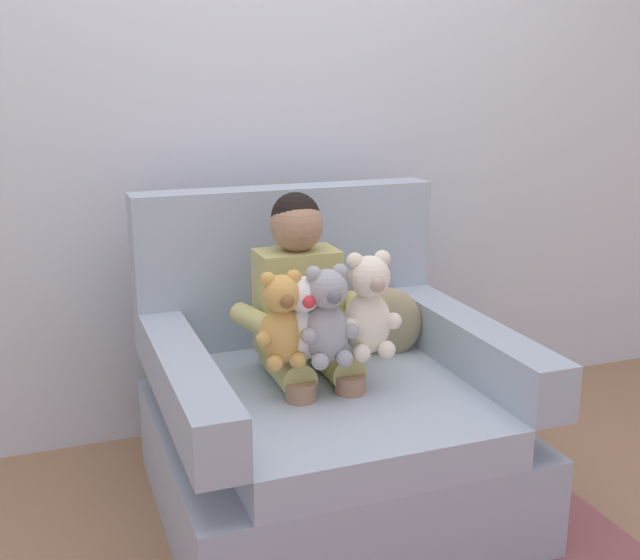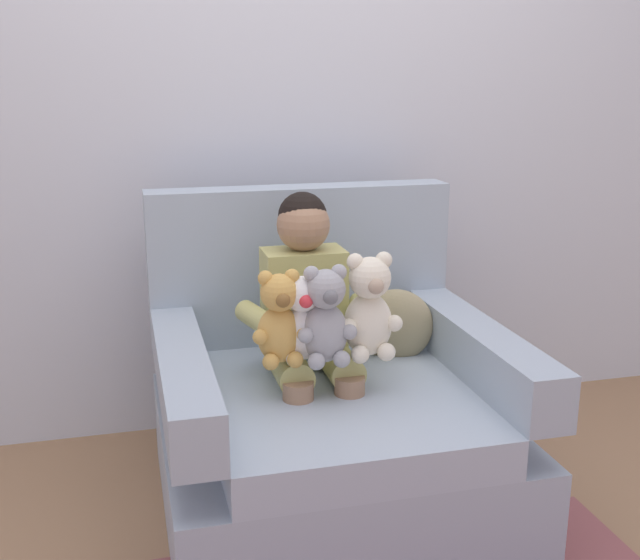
% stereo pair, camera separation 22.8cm
% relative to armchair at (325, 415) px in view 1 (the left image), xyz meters
% --- Properties ---
extents(ground_plane, '(8.00, 8.00, 0.00)m').
position_rel_armchair_xyz_m(ground_plane, '(0.00, -0.05, -0.30)').
color(ground_plane, '#936D4C').
extents(back_wall, '(6.00, 0.10, 2.60)m').
position_rel_armchair_xyz_m(back_wall, '(0.00, 0.73, 1.00)').
color(back_wall, silver).
rests_on(back_wall, ground).
extents(armchair, '(1.07, 1.03, 0.99)m').
position_rel_armchair_xyz_m(armchair, '(0.00, 0.00, 0.00)').
color(armchair, '#9EADBC').
rests_on(armchair, ground).
extents(seated_child, '(0.45, 0.39, 0.82)m').
position_rel_armchair_xyz_m(seated_child, '(-0.05, 0.04, 0.35)').
color(seated_child, tan).
rests_on(seated_child, armchair).
extents(plush_grey, '(0.18, 0.14, 0.30)m').
position_rel_armchair_xyz_m(plush_grey, '(-0.05, -0.15, 0.38)').
color(plush_grey, '#9E9EA3').
rests_on(plush_grey, armchair).
extents(plush_cream, '(0.19, 0.16, 0.32)m').
position_rel_armchair_xyz_m(plush_cream, '(0.09, -0.13, 0.40)').
color(plush_cream, silver).
rests_on(plush_cream, armchair).
extents(plush_honey, '(0.17, 0.14, 0.29)m').
position_rel_armchair_xyz_m(plush_honey, '(-0.18, -0.12, 0.38)').
color(plush_honey, gold).
rests_on(plush_honey, armchair).
extents(plush_white, '(0.16, 0.13, 0.27)m').
position_rel_armchair_xyz_m(plush_white, '(-0.11, -0.12, 0.37)').
color(plush_white, white).
rests_on(plush_white, armchair).
extents(throw_pillow, '(0.28, 0.18, 0.26)m').
position_rel_armchair_xyz_m(throw_pillow, '(0.28, 0.15, 0.24)').
color(throw_pillow, '#998C66').
rests_on(throw_pillow, armchair).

